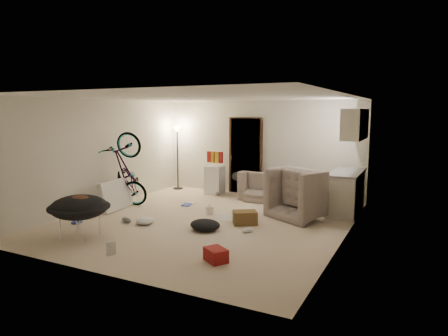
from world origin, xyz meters
The scene contains 39 objects.
floor centered at (0.00, 0.00, -0.01)m, with size 5.50×6.00×0.02m, color beige.
ceiling centered at (0.00, 0.00, 2.51)m, with size 5.50×6.00×0.02m, color white.
wall_back centered at (0.00, 3.01, 1.25)m, with size 5.50×0.02×2.50m, color silver.
wall_front centered at (0.00, -3.01, 1.25)m, with size 5.50×0.02×2.50m, color silver.
wall_left centered at (-2.76, 0.00, 1.25)m, with size 0.02×6.00×2.50m, color silver.
wall_right centered at (2.76, 0.00, 1.25)m, with size 0.02×6.00×2.50m, color silver.
doorway centered at (-0.40, 2.97, 1.02)m, with size 0.85×0.10×2.04m, color black.
door_trim centered at (-0.40, 2.94, 1.02)m, with size 0.97×0.04×2.10m, color #372313.
floor_lamp centered at (-2.40, 2.65, 1.31)m, with size 0.28×0.28×1.81m.
kitchen_counter centered at (2.43, 2.00, 0.44)m, with size 0.60×1.50×0.88m, color beige.
counter_top centered at (2.43, 2.00, 0.90)m, with size 0.64×1.54×0.04m, color gray.
kitchen_uppers centered at (2.56, 2.00, 1.95)m, with size 0.38×1.40×0.65m, color beige.
sofa centered at (0.67, 2.45, 0.27)m, with size 1.84×0.72×0.54m, color #394139.
armchair centered at (1.78, 1.31, 0.38)m, with size 1.18×1.03×0.77m, color #394139.
bicycle centered at (-2.30, 0.31, 0.47)m, with size 0.62×1.79×0.94m, color black.
book_asset centered at (-0.39, -2.44, 0.01)m, with size 0.16×0.21×0.02m, color maroon.
mini_fridge centered at (-1.14, 2.55, 0.38)m, with size 0.45×0.45×0.76m, color white.
snack_box_0 centered at (-1.31, 2.55, 1.00)m, with size 0.10×0.07×0.30m, color maroon.
snack_box_1 centered at (-1.19, 2.55, 1.00)m, with size 0.10×0.07×0.30m, color orange.
snack_box_2 centered at (-1.07, 2.55, 1.00)m, with size 0.10×0.07×0.30m, color gold.
snack_box_3 centered at (-0.95, 2.55, 1.00)m, with size 0.10×0.07×0.30m, color maroon.
saucer_chair centered at (-1.45, -1.94, 0.45)m, with size 1.07×1.07×0.76m.
hoodie centered at (-1.40, -1.97, 0.66)m, with size 0.48×0.40×0.22m, color #532E1C.
sofa_drape centered at (-0.28, 2.45, 0.54)m, with size 0.56×0.46×0.28m, color black.
tv_box centered at (-2.30, -0.07, 0.34)m, with size 0.12×1.03×0.68m, color silver.
drink_case_a centered at (0.82, 0.15, 0.13)m, with size 0.46×0.33×0.26m, color brown.
drink_case_b centered at (1.23, -1.88, 0.10)m, with size 0.35×0.26×0.20m, color maroon.
juicer centered at (-0.17, 0.51, 0.10)m, with size 0.17×0.17×0.25m.
newspaper centered at (0.24, 0.37, 0.00)m, with size 0.47×0.61×0.01m, color beige.
book_blue centered at (-1.07, 1.00, 0.01)m, with size 0.20×0.27×0.03m, color #2E3FA7.
book_white centered at (-1.07, 1.17, 0.01)m, with size 0.21×0.28×0.03m, color silver.
shoe_0 centered at (-0.24, 2.55, 0.05)m, with size 0.28×0.11×0.10m, color #2E3FA7.
shoe_1 centered at (-0.95, 2.35, 0.05)m, with size 0.25×0.10×0.09m, color slate.
shoe_2 centered at (-2.16, -1.36, 0.04)m, with size 0.24×0.10×0.09m, color #2E3FA7.
shoe_3 centered at (-1.36, -0.82, 0.05)m, with size 0.28×0.12×0.10m, color slate.
shoe_4 centered at (1.09, -0.35, 0.04)m, with size 0.24×0.10×0.09m, color white.
clothes_lump_a centered at (0.30, -0.55, 0.10)m, with size 0.61×0.52×0.19m, color black.
clothes_lump_b centered at (0.12, 2.40, 0.07)m, with size 0.46×0.40×0.14m, color black.
clothes_lump_c centered at (-0.97, -0.73, 0.06)m, with size 0.41×0.35×0.13m, color silver.
Camera 1 is at (3.90, -6.92, 2.21)m, focal length 32.00 mm.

